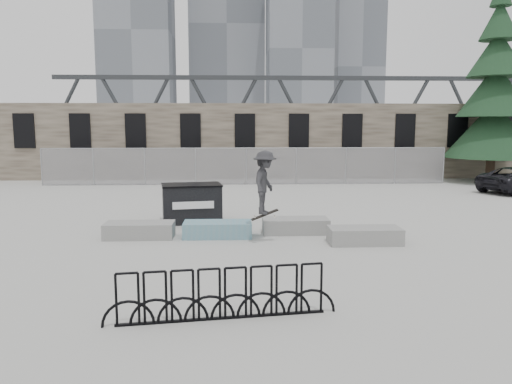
{
  "coord_description": "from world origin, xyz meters",
  "views": [
    {
      "loc": [
        -0.66,
        -14.67,
        3.34
      ],
      "look_at": [
        -0.01,
        0.06,
        1.3
      ],
      "focal_mm": 35.0,
      "sensor_mm": 36.0,
      "label": 1
    }
  ],
  "objects_px": {
    "dumpster": "(192,203)",
    "bike_rack": "(222,295)",
    "planter_far_left": "(140,229)",
    "planter_center_right": "(295,225)",
    "planter_center_left": "(218,229)",
    "planter_offset": "(365,235)",
    "skateboarder": "(265,182)",
    "spruce_tree": "(495,99)"
  },
  "relations": [
    {
      "from": "planter_center_left",
      "to": "dumpster",
      "type": "bearing_deg",
      "value": 112.42
    },
    {
      "from": "planter_center_left",
      "to": "skateboarder",
      "type": "relative_size",
      "value": 1.02
    },
    {
      "from": "planter_center_right",
      "to": "skateboarder",
      "type": "xyz_separation_m",
      "value": [
        -1.02,
        -1.19,
        1.46
      ]
    },
    {
      "from": "dumpster",
      "to": "bike_rack",
      "type": "bearing_deg",
      "value": -91.4
    },
    {
      "from": "planter_far_left",
      "to": "planter_center_left",
      "type": "bearing_deg",
      "value": 0.14
    },
    {
      "from": "planter_center_left",
      "to": "spruce_tree",
      "type": "bearing_deg",
      "value": 41.33
    },
    {
      "from": "spruce_tree",
      "to": "planter_center_left",
      "type": "bearing_deg",
      "value": -138.67
    },
    {
      "from": "bike_rack",
      "to": "planter_offset",
      "type": "bearing_deg",
      "value": 53.96
    },
    {
      "from": "planter_center_left",
      "to": "spruce_tree",
      "type": "distance_m",
      "value": 20.68
    },
    {
      "from": "planter_far_left",
      "to": "skateboarder",
      "type": "height_order",
      "value": "skateboarder"
    },
    {
      "from": "planter_offset",
      "to": "bike_rack",
      "type": "bearing_deg",
      "value": -126.04
    },
    {
      "from": "planter_center_right",
      "to": "bike_rack",
      "type": "height_order",
      "value": "bike_rack"
    },
    {
      "from": "planter_far_left",
      "to": "dumpster",
      "type": "bearing_deg",
      "value": 59.45
    },
    {
      "from": "planter_far_left",
      "to": "bike_rack",
      "type": "height_order",
      "value": "bike_rack"
    },
    {
      "from": "planter_offset",
      "to": "planter_center_left",
      "type": "bearing_deg",
      "value": 166.43
    },
    {
      "from": "planter_far_left",
      "to": "planter_center_right",
      "type": "distance_m",
      "value": 4.68
    },
    {
      "from": "planter_center_left",
      "to": "planter_center_right",
      "type": "bearing_deg",
      "value": 10.31
    },
    {
      "from": "planter_far_left",
      "to": "skateboarder",
      "type": "relative_size",
      "value": 1.02
    },
    {
      "from": "planter_center_left",
      "to": "spruce_tree",
      "type": "height_order",
      "value": "spruce_tree"
    },
    {
      "from": "dumpster",
      "to": "spruce_tree",
      "type": "bearing_deg",
      "value": 24.93
    },
    {
      "from": "planter_center_left",
      "to": "planter_offset",
      "type": "bearing_deg",
      "value": -13.57
    },
    {
      "from": "planter_far_left",
      "to": "spruce_tree",
      "type": "height_order",
      "value": "spruce_tree"
    },
    {
      "from": "bike_rack",
      "to": "skateboarder",
      "type": "xyz_separation_m",
      "value": [
        1.06,
        5.53,
        1.27
      ]
    },
    {
      "from": "planter_center_left",
      "to": "skateboarder",
      "type": "xyz_separation_m",
      "value": [
        1.35,
        -0.75,
        1.46
      ]
    },
    {
      "from": "skateboarder",
      "to": "bike_rack",
      "type": "bearing_deg",
      "value": -172.24
    },
    {
      "from": "planter_center_left",
      "to": "bike_rack",
      "type": "xyz_separation_m",
      "value": [
        0.29,
        -6.29,
        0.19
      ]
    },
    {
      "from": "planter_offset",
      "to": "spruce_tree",
      "type": "xyz_separation_m",
      "value": [
        11.03,
        14.34,
        4.43
      ]
    },
    {
      "from": "dumpster",
      "to": "bike_rack",
      "type": "relative_size",
      "value": 0.54
    },
    {
      "from": "bike_rack",
      "to": "spruce_tree",
      "type": "distance_m",
      "value": 24.99
    },
    {
      "from": "planter_far_left",
      "to": "planter_offset",
      "type": "relative_size",
      "value": 1.0
    },
    {
      "from": "planter_center_right",
      "to": "planter_center_left",
      "type": "bearing_deg",
      "value": -169.69
    },
    {
      "from": "planter_center_right",
      "to": "skateboarder",
      "type": "height_order",
      "value": "skateboarder"
    },
    {
      "from": "planter_far_left",
      "to": "dumpster",
      "type": "relative_size",
      "value": 0.93
    },
    {
      "from": "planter_center_left",
      "to": "spruce_tree",
      "type": "relative_size",
      "value": 0.17
    },
    {
      "from": "skateboarder",
      "to": "planter_offset",
      "type": "bearing_deg",
      "value": -76.34
    },
    {
      "from": "planter_far_left",
      "to": "bike_rack",
      "type": "distance_m",
      "value": 6.79
    },
    {
      "from": "dumpster",
      "to": "spruce_tree",
      "type": "relative_size",
      "value": 0.19
    },
    {
      "from": "planter_offset",
      "to": "skateboarder",
      "type": "xyz_separation_m",
      "value": [
        -2.79,
        0.24,
        1.46
      ]
    },
    {
      "from": "spruce_tree",
      "to": "skateboarder",
      "type": "xyz_separation_m",
      "value": [
        -13.82,
        -14.1,
        -2.97
      ]
    },
    {
      "from": "planter_offset",
      "to": "bike_rack",
      "type": "xyz_separation_m",
      "value": [
        -3.85,
        -5.29,
        0.19
      ]
    },
    {
      "from": "planter_center_right",
      "to": "bike_rack",
      "type": "distance_m",
      "value": 7.04
    },
    {
      "from": "planter_offset",
      "to": "spruce_tree",
      "type": "height_order",
      "value": "spruce_tree"
    }
  ]
}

